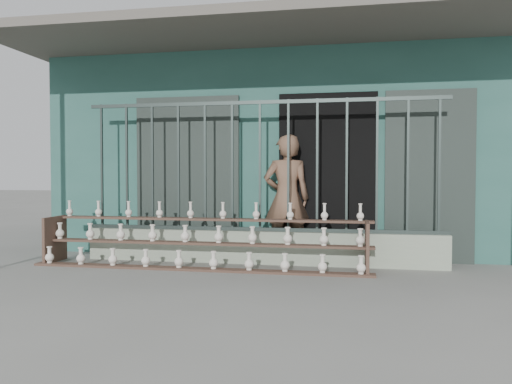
# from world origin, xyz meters

# --- Properties ---
(ground) EXTENTS (60.00, 60.00, 0.00)m
(ground) POSITION_xyz_m (0.00, 0.00, 0.00)
(ground) COLOR slate
(workshop_building) EXTENTS (7.40, 6.60, 3.21)m
(workshop_building) POSITION_xyz_m (0.00, 4.23, 1.62)
(workshop_building) COLOR #29584F
(workshop_building) RESTS_ON ground
(parapet_wall) EXTENTS (5.00, 0.20, 0.45)m
(parapet_wall) POSITION_xyz_m (0.00, 1.30, 0.23)
(parapet_wall) COLOR #95A28B
(parapet_wall) RESTS_ON ground
(security_fence) EXTENTS (5.00, 0.04, 1.80)m
(security_fence) POSITION_xyz_m (-0.00, 1.30, 1.35)
(security_fence) COLOR #283330
(security_fence) RESTS_ON parapet_wall
(shelf_rack) EXTENTS (4.50, 0.68, 0.85)m
(shelf_rack) POSITION_xyz_m (-0.72, 0.89, 0.36)
(shelf_rack) COLOR brown
(shelf_rack) RESTS_ON ground
(elderly_woman) EXTENTS (0.73, 0.55, 1.80)m
(elderly_woman) POSITION_xyz_m (0.34, 1.58, 0.90)
(elderly_woman) COLOR brown
(elderly_woman) RESTS_ON ground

